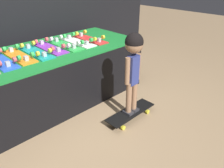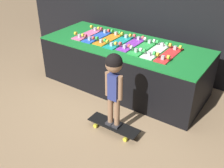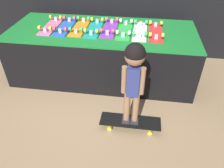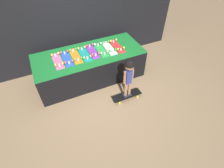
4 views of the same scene
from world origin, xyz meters
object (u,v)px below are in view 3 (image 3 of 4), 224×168
Objects in this scene: skateboard_teal_on_rack at (95,28)px; skateboard_red_on_rack at (156,32)px; child at (134,71)px; skateboard_orange_on_rack at (80,27)px; skateboard_on_floor at (130,122)px; skateboard_green_on_rack at (125,30)px; skateboard_white_on_rack at (140,31)px; skateboard_purple_on_rack at (110,28)px; skateboard_blue_on_rack at (65,26)px; skateboard_pink_on_rack at (51,25)px.

skateboard_teal_on_rack is 0.80m from skateboard_red_on_rack.
skateboard_red_on_rack is (0.80, -0.01, 0.00)m from skateboard_teal_on_rack.
child reaches higher than skateboard_red_on_rack.
skateboard_orange_on_rack is 0.90× the size of skateboard_on_floor.
skateboard_green_on_rack is 1.00× the size of skateboard_white_on_rack.
skateboard_orange_on_rack is 1.00m from skateboard_red_on_rack.
skateboard_on_floor is at bearing -59.80° from skateboard_teal_on_rack.
child is (0.38, -1.03, 0.02)m from skateboard_purple_on_rack.
skateboard_purple_on_rack is 0.90× the size of skateboard_on_floor.
skateboard_teal_on_rack is 0.90× the size of skateboard_on_floor.
child reaches higher than skateboard_teal_on_rack.
skateboard_teal_on_rack is (0.20, -0.02, 0.00)m from skateboard_orange_on_rack.
skateboard_red_on_rack is at bearing -4.00° from skateboard_purple_on_rack.
skateboard_purple_on_rack is 1.00× the size of skateboard_white_on_rack.
skateboard_green_on_rack is at bearing 179.08° from skateboard_white_on_rack.
child is (-0.02, -1.00, 0.02)m from skateboard_white_on_rack.
skateboard_blue_on_rack reaches higher than skateboard_on_floor.
skateboard_red_on_rack is 1.02m from child.
skateboard_green_on_rack is (1.00, 0.00, 0.00)m from skateboard_pink_on_rack.
skateboard_on_floor is at bearing -52.49° from skateboard_orange_on_rack.
skateboard_green_on_rack is (0.60, -0.02, 0.00)m from skateboard_orange_on_rack.
skateboard_white_on_rack is (1.00, 0.00, 0.00)m from skateboard_blue_on_rack.
skateboard_pink_on_rack and skateboard_blue_on_rack have the same top height.
skateboard_blue_on_rack and skateboard_purple_on_rack have the same top height.
skateboard_blue_on_rack and skateboard_teal_on_rack have the same top height.
skateboard_purple_on_rack is 1.10m from child.
skateboard_on_floor is (0.18, -1.00, -0.65)m from skateboard_green_on_rack.
skateboard_blue_on_rack is 1.55m from skateboard_on_floor.
skateboard_red_on_rack is (1.20, -0.01, 0.00)m from skateboard_blue_on_rack.
skateboard_red_on_rack is at bearing -0.45° from skateboard_blue_on_rack.
skateboard_blue_on_rack is 1.00× the size of skateboard_white_on_rack.
child reaches higher than skateboard_pink_on_rack.
skateboard_orange_on_rack is (0.40, 0.02, 0.00)m from skateboard_pink_on_rack.
skateboard_green_on_rack is at bearing 99.61° from child.
skateboard_teal_on_rack is at bearing -170.86° from skateboard_purple_on_rack.
skateboard_blue_on_rack is 1.00m from skateboard_white_on_rack.
skateboard_orange_on_rack is at bearing -178.13° from skateboard_purple_on_rack.
skateboard_purple_on_rack is at bearing 175.37° from skateboard_white_on_rack.
skateboard_red_on_rack is at bearing -1.83° from skateboard_green_on_rack.
skateboard_red_on_rack is at bearing 77.50° from skateboard_on_floor.
skateboard_orange_on_rack is at bearing 5.56° from skateboard_blue_on_rack.
skateboard_teal_on_rack is 0.64× the size of child.
skateboard_orange_on_rack is 1.00× the size of skateboard_green_on_rack.
skateboard_teal_on_rack is (0.40, 0.00, 0.00)m from skateboard_blue_on_rack.
skateboard_white_on_rack is at bearing -0.92° from skateboard_green_on_rack.
skateboard_green_on_rack is 0.64× the size of child.
skateboard_on_floor is 0.68m from child.
child is at bearing -59.80° from skateboard_teal_on_rack.
skateboard_pink_on_rack is 1.00× the size of skateboard_teal_on_rack.
skateboard_red_on_rack is (1.00, -0.03, 0.00)m from skateboard_orange_on_rack.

